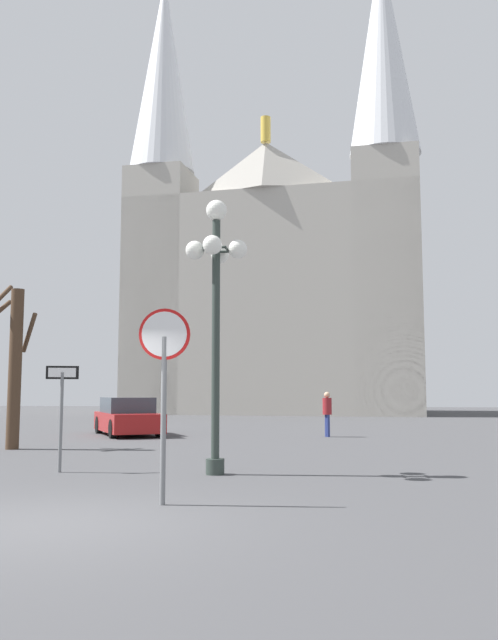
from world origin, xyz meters
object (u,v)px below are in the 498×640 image
object	(u,v)px
cathedral	(278,275)
parked_car_near_red	(128,417)
one_way_arrow_sign	(61,403)
pedestrian_walking	(327,410)
stop_sign	(164,367)
street_lamp	(216,288)
bare_tree	(15,363)

from	to	relation	value
cathedral	parked_car_near_red	bearing A→B (deg)	-98.37
one_way_arrow_sign	pedestrian_walking	world-z (taller)	one_way_arrow_sign
cathedral	stop_sign	size ratio (longest dim) A/B	12.09
cathedral	parked_car_near_red	size ratio (longest dim) A/B	7.42
cathedral	one_way_arrow_sign	world-z (taller)	cathedral
pedestrian_walking	stop_sign	bearing A→B (deg)	-99.01
stop_sign	street_lamp	bearing A→B (deg)	87.47
pedestrian_walking	parked_car_near_red	bearing A→B (deg)	179.65
bare_tree	pedestrian_walking	size ratio (longest dim) A/B	2.99
cathedral	pedestrian_walking	bearing A→B (deg)	-81.56
one_way_arrow_sign	bare_tree	size ratio (longest dim) A/B	0.45
one_way_arrow_sign	parked_car_near_red	size ratio (longest dim) A/B	0.46
one_way_arrow_sign	pedestrian_walking	bearing A→B (deg)	64.25
parked_car_near_red	bare_tree	bearing A→B (deg)	-103.08
stop_sign	one_way_arrow_sign	bearing A→B (deg)	131.05
bare_tree	parked_car_near_red	world-z (taller)	bare_tree
one_way_arrow_sign	parked_car_near_red	world-z (taller)	one_way_arrow_sign
stop_sign	pedestrian_walking	distance (m)	14.44
street_lamp	pedestrian_walking	xyz separation A→B (m)	(2.11, 10.79, -2.70)
street_lamp	parked_car_near_red	xyz separation A→B (m)	(-5.14, 10.84, -3.00)
stop_sign	pedestrian_walking	xyz separation A→B (m)	(2.26, 14.23, -1.01)
one_way_arrow_sign	street_lamp	distance (m)	3.86
cathedral	street_lamp	world-z (taller)	cathedral
one_way_arrow_sign	pedestrian_walking	size ratio (longest dim) A/B	1.34
street_lamp	bare_tree	size ratio (longest dim) A/B	1.16
street_lamp	parked_car_near_red	bearing A→B (deg)	115.39
cathedral	stop_sign	distance (m)	39.66
cathedral	bare_tree	xyz separation A→B (m)	(-5.01, -30.56, -7.78)
stop_sign	one_way_arrow_sign	size ratio (longest dim) A/B	1.33
bare_tree	parked_car_near_red	distance (m)	6.46
parked_car_near_red	pedestrian_walking	world-z (taller)	pedestrian_walking
street_lamp	pedestrian_walking	bearing A→B (deg)	78.96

